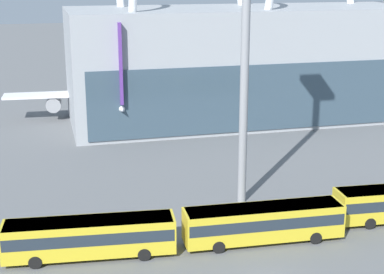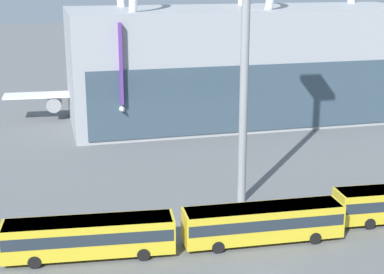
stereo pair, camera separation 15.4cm
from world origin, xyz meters
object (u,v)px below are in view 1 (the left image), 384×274
at_px(airliner_at_gate_far, 115,86).
at_px(shuttle_bus_0, 90,236).
at_px(floodlight_mast, 246,9).
at_px(shuttle_bus_1, 264,221).

distance_m(airliner_at_gate_far, shuttle_bus_0, 45.65).
bearing_deg(floodlight_mast, shuttle_bus_0, -152.25).
height_order(airliner_at_gate_far, floodlight_mast, floodlight_mast).
distance_m(shuttle_bus_1, floodlight_mast, 18.38).
distance_m(shuttle_bus_0, shuttle_bus_1, 13.78).
xyz_separation_m(shuttle_bus_0, floodlight_mast, (14.91, 7.84, 16.18)).
distance_m(airliner_at_gate_far, floodlight_mast, 40.08).
xyz_separation_m(airliner_at_gate_far, floodlight_mast, (7.24, -37.07, 13.41)).
height_order(airliner_at_gate_far, shuttle_bus_0, airliner_at_gate_far).
bearing_deg(airliner_at_gate_far, shuttle_bus_0, 174.05).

